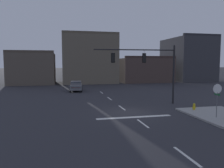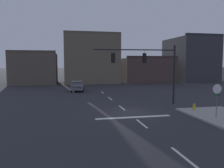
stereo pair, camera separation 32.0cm
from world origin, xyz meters
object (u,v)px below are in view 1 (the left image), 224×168
at_px(stop_sign, 217,93).
at_px(car_lot_nearside, 76,86).
at_px(fire_hydrant, 194,108).
at_px(signal_mast_near_side, 150,64).

height_order(stop_sign, car_lot_nearside, stop_sign).
xyz_separation_m(car_lot_nearside, fire_hydrant, (9.80, -17.58, -0.53)).
height_order(stop_sign, fire_hydrant, stop_sign).
bearing_deg(fire_hydrant, signal_mast_near_side, 121.10).
xyz_separation_m(stop_sign, car_lot_nearside, (-9.85, 20.57, -1.29)).
distance_m(stop_sign, car_lot_nearside, 22.84).
bearing_deg(signal_mast_near_side, car_lot_nearside, 118.46).
bearing_deg(fire_hydrant, car_lot_nearside, 119.13).
distance_m(stop_sign, fire_hydrant, 3.50).
distance_m(signal_mast_near_side, stop_sign, 8.17).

